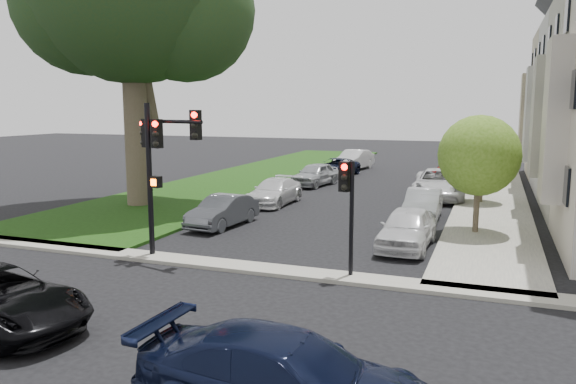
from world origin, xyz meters
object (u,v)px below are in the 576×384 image
(car_parked_2, at_px, (439,184))
(car_parked_6, at_px, (274,192))
(car_parked_8, at_px, (336,167))
(car_parked_9, at_px, (354,160))
(car_parked_3, at_px, (446,175))
(car_parked_0, at_px, (407,228))
(small_tree_b, at_px, (483,153))
(traffic_signal_secondary, at_px, (348,197))
(small_tree_c, at_px, (486,148))
(small_tree_a, at_px, (479,156))
(car_parked_7, at_px, (315,174))
(car_parked_1, at_px, (423,205))
(car_parked_5, at_px, (223,211))
(traffic_signal_main, at_px, (160,152))
(car_cross_far, at_px, (287,381))

(car_parked_2, xyz_separation_m, car_parked_6, (-7.73, -4.78, -0.15))
(car_parked_2, relative_size, car_parked_8, 1.27)
(car_parked_9, bearing_deg, car_parked_2, -48.28)
(car_parked_3, bearing_deg, car_parked_0, -85.14)
(car_parked_0, relative_size, car_parked_8, 0.92)
(small_tree_b, distance_m, traffic_signal_secondary, 15.04)
(car_parked_3, bearing_deg, small_tree_c, 23.33)
(small_tree_a, distance_m, car_parked_8, 19.30)
(small_tree_a, bearing_deg, car_parked_0, -126.03)
(car_parked_7, bearing_deg, small_tree_b, -9.19)
(car_parked_1, height_order, car_parked_3, car_parked_1)
(car_parked_0, xyz_separation_m, car_parked_5, (-7.76, 0.97, -0.07))
(traffic_signal_main, relative_size, car_parked_8, 1.12)
(small_tree_b, bearing_deg, car_cross_far, -95.89)
(car_parked_1, height_order, car_parked_5, car_parked_1)
(car_parked_9, bearing_deg, car_parked_8, -84.16)
(car_parked_3, bearing_deg, car_parked_5, -110.73)
(traffic_signal_secondary, xyz_separation_m, car_parked_7, (-6.70, 18.09, -1.68))
(small_tree_c, distance_m, car_parked_5, 19.81)
(traffic_signal_secondary, height_order, car_parked_7, traffic_signal_secondary)
(car_parked_1, height_order, car_parked_9, car_parked_9)
(car_parked_0, relative_size, car_parked_1, 1.02)
(traffic_signal_secondary, bearing_deg, car_parked_5, 142.20)
(traffic_signal_main, distance_m, car_parked_9, 27.90)
(car_parked_6, bearing_deg, small_tree_c, 49.93)
(traffic_signal_main, bearing_deg, car_parked_6, 91.77)
(traffic_signal_main, height_order, car_parked_3, traffic_signal_main)
(small_tree_b, bearing_deg, car_parked_2, 155.34)
(car_parked_2, distance_m, car_parked_8, 11.12)
(car_parked_1, height_order, car_parked_7, car_parked_7)
(traffic_signal_secondary, relative_size, car_parked_5, 0.87)
(car_parked_6, relative_size, car_parked_9, 0.95)
(small_tree_c, relative_size, traffic_signal_secondary, 1.04)
(small_tree_b, xyz_separation_m, traffic_signal_main, (-9.60, -14.63, 0.89))
(car_parked_5, bearing_deg, small_tree_c, 64.79)
(car_parked_5, relative_size, car_parked_9, 0.84)
(small_tree_c, height_order, car_parked_0, small_tree_c)
(traffic_signal_main, height_order, car_parked_8, traffic_signal_main)
(traffic_signal_secondary, height_order, car_parked_1, traffic_signal_secondary)
(car_parked_3, relative_size, car_parked_8, 0.85)
(small_tree_c, relative_size, car_parked_3, 0.92)
(small_tree_b, distance_m, car_cross_far, 22.63)
(traffic_signal_main, relative_size, car_parked_1, 1.24)
(small_tree_b, xyz_separation_m, car_parked_6, (-9.94, -3.77, -1.97))
(small_tree_c, bearing_deg, small_tree_a, -90.00)
(small_tree_c, height_order, car_cross_far, small_tree_c)
(car_parked_0, xyz_separation_m, car_parked_3, (-0.09, 17.21, -0.05))
(car_parked_3, relative_size, car_parked_5, 0.99)
(traffic_signal_main, xyz_separation_m, car_parked_2, (7.39, 15.64, -2.71))
(car_parked_2, height_order, car_parked_5, car_parked_2)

